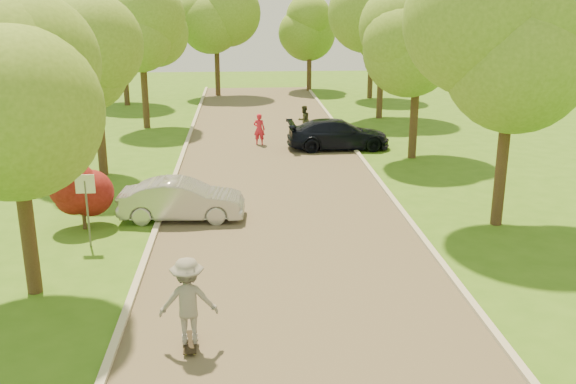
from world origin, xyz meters
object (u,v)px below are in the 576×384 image
object	(u,v)px
dark_sedan	(338,134)
person_striped	(259,129)
person_olive	(304,120)
street_sign	(86,195)
silver_sedan	(182,200)
skateboarder	(188,301)
longboard	(190,342)

from	to	relation	value
dark_sedan	person_striped	bearing A→B (deg)	71.06
person_striped	person_olive	bearing A→B (deg)	-119.56
street_sign	silver_sedan	size ratio (longest dim) A/B	0.54
street_sign	skateboarder	world-z (taller)	street_sign
dark_sedan	silver_sedan	bearing A→B (deg)	144.42
dark_sedan	street_sign	bearing A→B (deg)	141.25
silver_sedan	person_striped	world-z (taller)	person_striped
skateboarder	person_striped	bearing A→B (deg)	-98.89
silver_sedan	skateboarder	distance (m)	8.19
street_sign	dark_sedan	size ratio (longest dim) A/B	0.44
street_sign	silver_sedan	world-z (taller)	street_sign
silver_sedan	person_striped	size ratio (longest dim) A/B	2.60
person_olive	skateboarder	bearing A→B (deg)	43.26
dark_sedan	person_olive	bearing A→B (deg)	17.72
street_sign	longboard	xyz separation A→B (m)	(3.33, -5.92, -1.46)
dark_sedan	person_striped	distance (m)	3.92
silver_sedan	dark_sedan	distance (m)	11.81
longboard	skateboarder	world-z (taller)	skateboarder
longboard	person_olive	size ratio (longest dim) A/B	0.65
longboard	person_olive	xyz separation A→B (m)	(4.48, 21.63, 0.65)
skateboarder	person_olive	size ratio (longest dim) A/B	1.24
longboard	person_olive	distance (m)	22.10
longboard	person_striped	size ratio (longest dim) A/B	0.62
street_sign	longboard	size ratio (longest dim) A/B	2.24
longboard	person_striped	xyz separation A→B (m)	(2.03, 19.11, 0.67)
dark_sedan	person_olive	size ratio (longest dim) A/B	3.26
skateboarder	silver_sedan	bearing A→B (deg)	-87.04
street_sign	person_striped	bearing A→B (deg)	67.90
street_sign	dark_sedan	bearing A→B (deg)	52.86
silver_sedan	dark_sedan	bearing A→B (deg)	-30.98
street_sign	longboard	world-z (taller)	street_sign
dark_sedan	skateboarder	xyz separation A→B (m)	(-5.77, -17.94, 0.35)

